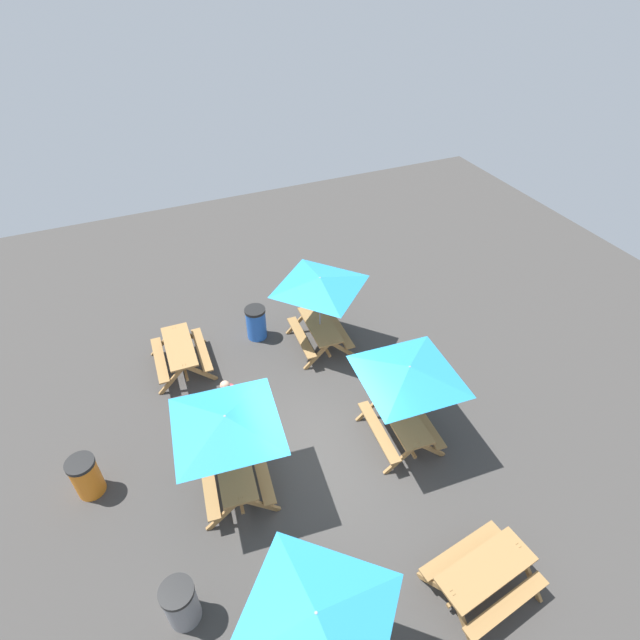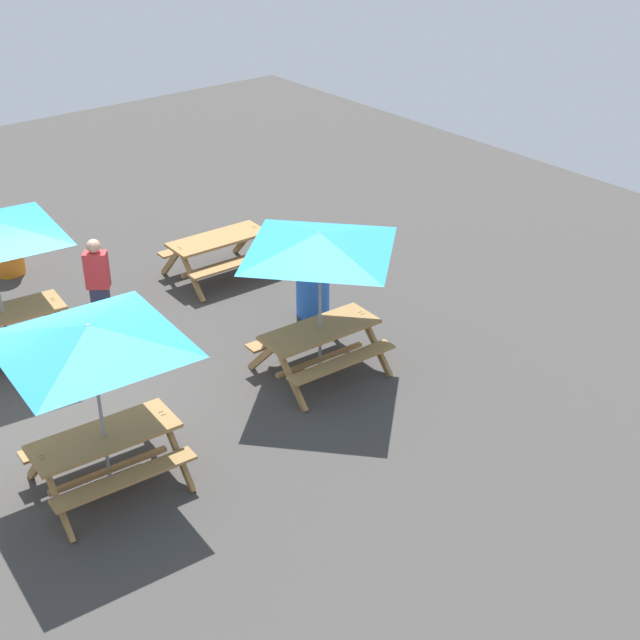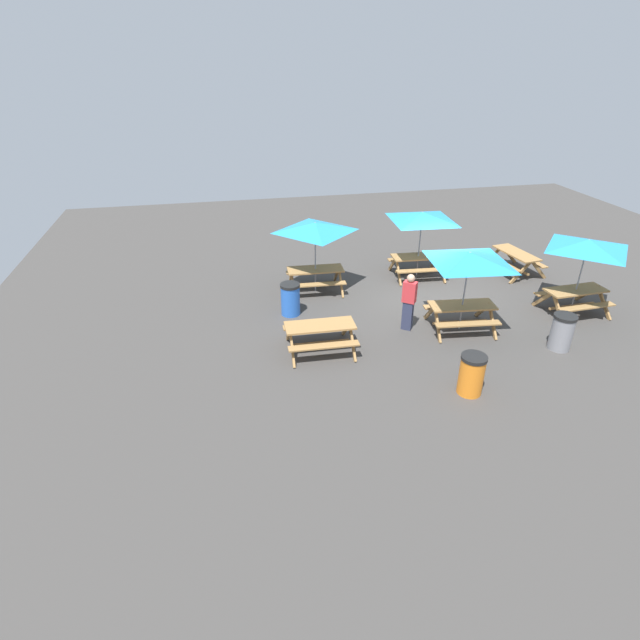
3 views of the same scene
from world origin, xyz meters
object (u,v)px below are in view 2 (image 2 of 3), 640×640
Objects in this scene: picnic_table_5 at (91,348)px; person_standing at (99,285)px; picnic_table_1 at (218,248)px; trash_bin_orange at (6,249)px; trash_bin_blue at (313,288)px; picnic_table_2 at (320,252)px.

picnic_table_5 reaches higher than person_standing.
trash_bin_orange reaches higher than picnic_table_1.
trash_bin_blue and trash_bin_orange have the same top height.
trash_bin_blue is (-0.42, 2.22, -0.07)m from picnic_table_1.
trash_bin_orange is (2.97, -2.53, -0.07)m from picnic_table_1.
picnic_table_2 is at bearing 54.93° from trash_bin_blue.
picnic_table_1 is at bearing -79.15° from trash_bin_blue.
person_standing reaches higher than trash_bin_orange.
picnic_table_5 is 6.97m from trash_bin_orange.
picnic_table_2 reaches higher than picnic_table_1.
picnic_table_5 is at bearing 21.97° from trash_bin_blue.
picnic_table_5 is (4.34, 4.14, 1.43)m from picnic_table_1.
picnic_table_2 is 2.38× the size of trash_bin_orange.
person_standing is at bearing 95.96° from trash_bin_orange.
picnic_table_1 is at bearing -128.31° from person_standing.
trash_bin_blue is at bearing 125.58° from trash_bin_orange.
person_standing is at bearing -54.51° from picnic_table_2.
picnic_table_5 is 5.35m from trash_bin_blue.
trash_bin_orange is at bearing -45.63° from person_standing.
trash_bin_orange is (2.33, -6.26, -1.49)m from picnic_table_2.
person_standing is (2.64, 0.62, 0.32)m from picnic_table_1.
trash_bin_blue is 5.83m from trash_bin_orange.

